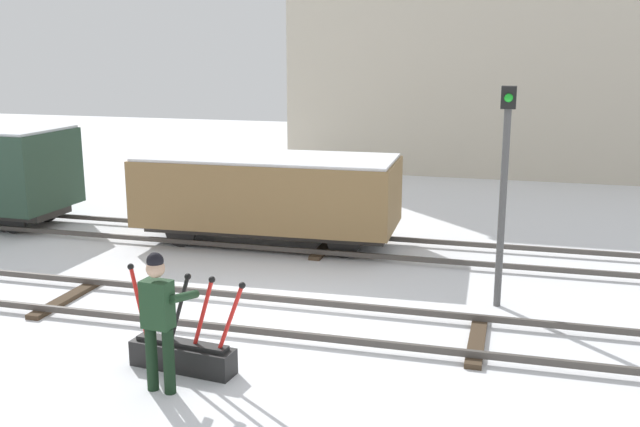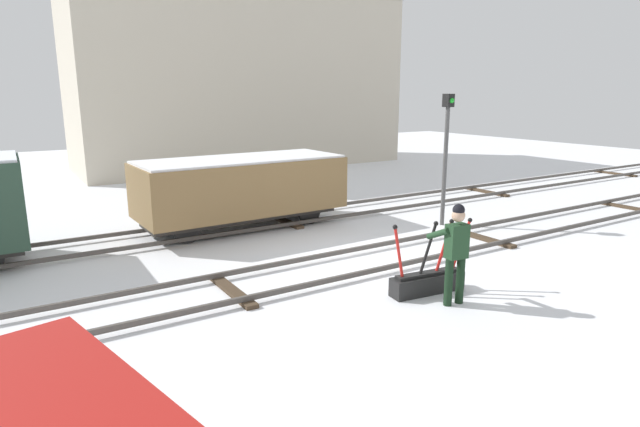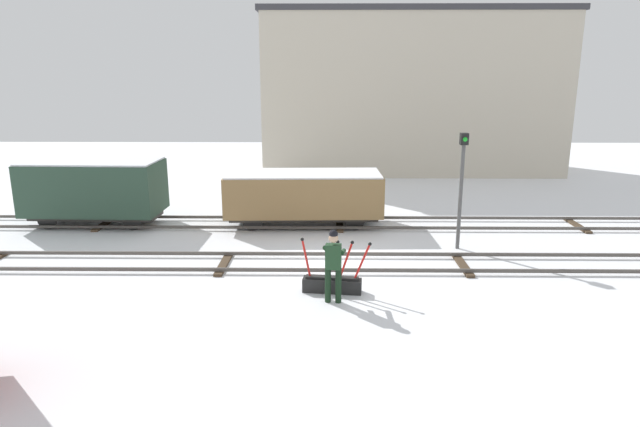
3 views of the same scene
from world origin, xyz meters
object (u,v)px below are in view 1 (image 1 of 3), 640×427
Objects in this scene: switch_lever_frame at (183,353)px; rail_worker at (159,313)px; signal_post at (504,174)px; freight_car_mid_siding at (268,193)px.

switch_lever_frame is 1.03m from rail_worker.
freight_car_mid_siding is (-5.08, 2.70, -1.11)m from signal_post.
signal_post is at bearing 53.74° from rail_worker.
rail_worker is 6.09m from signal_post.
signal_post is at bearing -29.79° from freight_car_mid_siding.
rail_worker is at bearing -133.01° from signal_post.
freight_car_mid_siding is (-1.01, 7.06, 0.12)m from rail_worker.
freight_car_mid_siding reaches higher than switch_lever_frame.
freight_car_mid_siding is (-1.00, 6.42, 0.93)m from switch_lever_frame.
signal_post is (4.08, 3.72, 2.04)m from switch_lever_frame.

